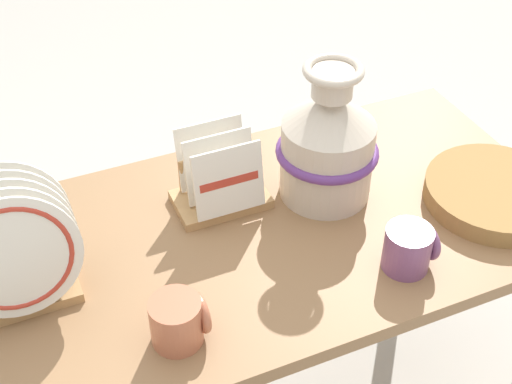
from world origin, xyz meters
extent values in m
cube|color=olive|center=(0.00, 0.00, 0.69)|extent=(1.38, 0.68, 0.03)
cylinder|color=olive|center=(0.64, 0.29, 0.34)|extent=(0.06, 0.06, 0.67)
cylinder|color=beige|center=(0.20, 0.06, 0.80)|extent=(0.21, 0.21, 0.19)
cone|color=beige|center=(0.20, 0.06, 0.93)|extent=(0.21, 0.21, 0.07)
cylinder|color=beige|center=(0.20, 0.06, 1.00)|extent=(0.09, 0.09, 0.06)
torus|color=beige|center=(0.20, 0.06, 1.03)|extent=(0.13, 0.13, 0.02)
torus|color=#60337A|center=(0.20, 0.06, 0.82)|extent=(0.23, 0.23, 0.02)
cube|color=tan|center=(-0.49, 0.01, 0.72)|extent=(0.21, 0.13, 0.02)
cylinder|color=tan|center=(-0.42, 0.06, 0.77)|extent=(0.01, 0.01, 0.08)
cylinder|color=silver|center=(-0.49, -0.04, 0.86)|extent=(0.25, 0.05, 0.25)
torus|color=#B23323|center=(-0.49, -0.05, 0.86)|extent=(0.21, 0.05, 0.21)
cylinder|color=silver|center=(-0.49, -0.02, 0.86)|extent=(0.25, 0.05, 0.25)
cylinder|color=silver|center=(-0.49, 0.01, 0.86)|extent=(0.25, 0.05, 0.25)
cylinder|color=silver|center=(-0.49, 0.04, 0.86)|extent=(0.25, 0.05, 0.25)
cylinder|color=silver|center=(-0.49, 0.06, 0.86)|extent=(0.25, 0.05, 0.25)
cube|color=tan|center=(-0.04, 0.12, 0.72)|extent=(0.21, 0.13, 0.02)
cylinder|color=tan|center=(-0.11, 0.17, 0.77)|extent=(0.01, 0.01, 0.08)
cylinder|color=tan|center=(0.04, 0.17, 0.77)|extent=(0.01, 0.01, 0.08)
cube|color=silver|center=(-0.04, 0.06, 0.81)|extent=(0.16, 0.03, 0.15)
cube|color=silver|center=(-0.04, 0.12, 0.81)|extent=(0.16, 0.03, 0.15)
cube|color=silver|center=(-0.04, 0.17, 0.81)|extent=(0.16, 0.03, 0.15)
cube|color=#B23323|center=(-0.04, 0.06, 0.81)|extent=(0.13, 0.01, 0.02)
cylinder|color=olive|center=(0.54, -0.12, 0.71)|extent=(0.32, 0.32, 0.01)
cylinder|color=olive|center=(0.54, -0.12, 0.72)|extent=(0.32, 0.32, 0.01)
cylinder|color=olive|center=(0.54, -0.12, 0.73)|extent=(0.32, 0.32, 0.01)
cylinder|color=olive|center=(0.54, -0.12, 0.74)|extent=(0.32, 0.32, 0.01)
cylinder|color=olive|center=(0.54, -0.12, 0.75)|extent=(0.32, 0.32, 0.01)
cylinder|color=#7A4770|center=(0.24, -0.22, 0.76)|extent=(0.10, 0.10, 0.10)
torus|color=#7A4770|center=(0.29, -0.22, 0.76)|extent=(0.02, 0.08, 0.08)
cylinder|color=#B76647|center=(-0.25, -0.21, 0.76)|extent=(0.10, 0.10, 0.10)
torus|color=#B76647|center=(-0.20, -0.21, 0.76)|extent=(0.02, 0.08, 0.08)
camera|label=1|loc=(-0.45, -1.04, 1.76)|focal=50.00mm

